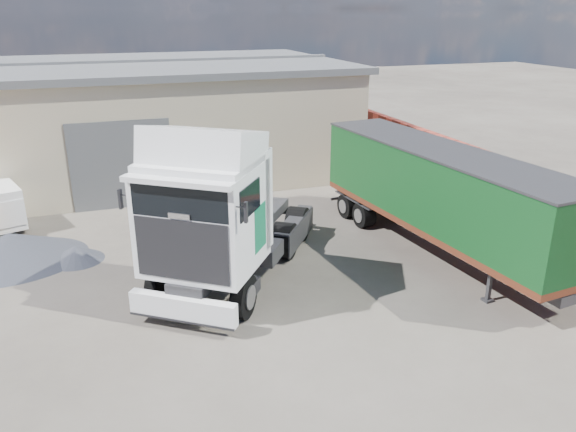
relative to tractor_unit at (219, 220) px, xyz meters
name	(u,v)px	position (x,y,z in m)	size (l,w,h in m)	color
ground	(231,315)	(-0.14, -1.65, -2.13)	(120.00, 120.00, 0.00)	#2C2924
warehouse	(24,123)	(-6.14, 14.34, 0.53)	(30.60, 12.60, 5.42)	tan
brick_boundary_wall	(463,173)	(11.36, 4.35, -0.88)	(0.35, 26.00, 2.50)	maroon
tractor_unit	(219,220)	(0.00, 0.00, 0.00)	(6.68, 7.66, 5.07)	black
box_trailer	(437,190)	(7.34, 0.25, 0.04)	(3.29, 10.88, 3.56)	#2D2D30
gravel_heap	(8,249)	(-6.11, 4.05, -1.67)	(6.27, 5.72, 0.99)	#20232B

